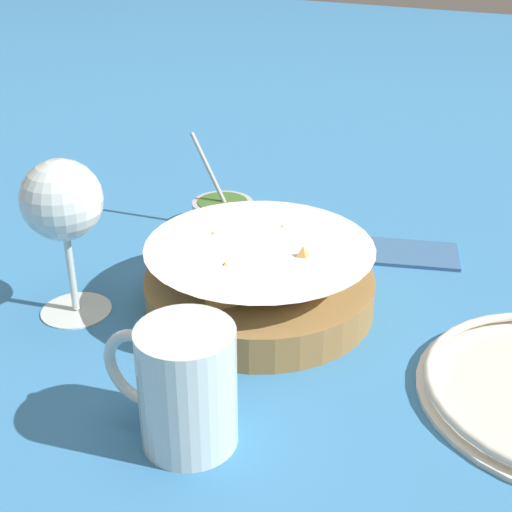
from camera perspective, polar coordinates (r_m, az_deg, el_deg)
The scene contains 6 objects.
ground_plane at distance 0.74m, azimuth 1.54°, elevation -2.79°, with size 4.00×4.00×0.00m, color teal.
food_basket at distance 0.69m, azimuth -0.01°, elevation -1.87°, with size 0.22×0.22×0.08m.
sauce_cup at distance 0.87m, azimuth -2.68°, elevation 3.46°, with size 0.08×0.07×0.12m.
wine_glass at distance 0.67m, azimuth -15.24°, elevation 3.93°, with size 0.08×0.08×0.16m.
beer_mug at distance 0.53m, azimuth -5.67°, elevation -10.63°, with size 0.11×0.07×0.10m.
napkin at distance 0.82m, azimuth 12.18°, elevation 0.33°, with size 0.12×0.10×0.01m.
Camera 1 is at (-0.27, 0.58, 0.37)m, focal length 50.00 mm.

